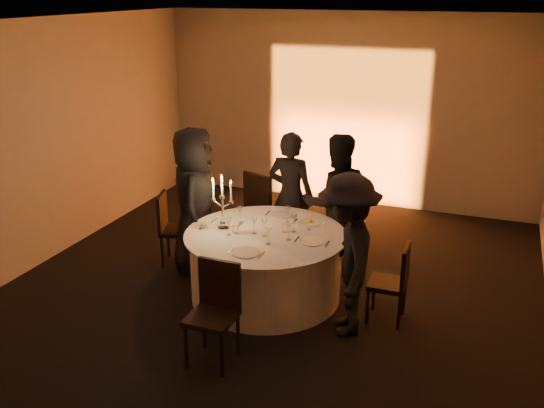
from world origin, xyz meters
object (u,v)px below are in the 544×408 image
(guest_left, at_px, (195,200))
(banquet_table, at_px, (266,265))
(chair_left, at_px, (171,225))
(chair_back_left, at_px, (264,205))
(chair_back_right, at_px, (344,223))
(guest_right, at_px, (348,255))
(chair_front, at_px, (215,306))
(guest_back_left, at_px, (291,196))
(chair_right, at_px, (395,279))
(guest_back_right, at_px, (336,203))
(candelabra, at_px, (223,210))
(coffee_cup, at_px, (204,226))

(guest_left, bearing_deg, banquet_table, -129.04)
(chair_left, xyz_separation_m, chair_back_left, (0.91, 0.85, 0.09))
(chair_back_left, relative_size, chair_back_right, 1.13)
(chair_left, xyz_separation_m, guest_right, (2.46, -0.78, 0.32))
(chair_back_right, relative_size, chair_front, 0.98)
(chair_front, relative_size, guest_right, 0.58)
(chair_left, xyz_separation_m, guest_back_left, (1.34, 0.69, 0.32))
(chair_back_left, bearing_deg, guest_left, 78.24)
(banquet_table, height_order, chair_right, chair_right)
(chair_back_left, relative_size, guest_back_right, 0.62)
(banquet_table, height_order, guest_right, guest_right)
(guest_right, bearing_deg, chair_back_right, 175.53)
(candelabra, bearing_deg, guest_back_left, 70.98)
(guest_right, bearing_deg, chair_front, -67.88)
(chair_left, distance_m, chair_back_left, 1.25)
(chair_front, height_order, guest_left, guest_left)
(chair_left, distance_m, chair_back_right, 2.17)
(coffee_cup, bearing_deg, guest_right, -8.39)
(guest_back_left, bearing_deg, chair_left, 32.12)
(chair_back_right, xyz_separation_m, guest_back_left, (-0.68, -0.08, 0.30))
(chair_back_right, height_order, coffee_cup, chair_back_right)
(chair_front, distance_m, guest_left, 2.01)
(guest_back_left, bearing_deg, candelabra, 75.78)
(chair_back_left, height_order, chair_right, chair_back_left)
(chair_left, xyz_separation_m, coffee_cup, (0.74, -0.53, 0.28))
(coffee_cup, xyz_separation_m, candelabra, (0.21, 0.07, 0.20))
(banquet_table, relative_size, chair_left, 1.95)
(chair_right, bearing_deg, guest_left, -99.80)
(coffee_cup, bearing_deg, guest_back_right, 41.78)
(guest_left, bearing_deg, guest_back_left, -72.80)
(chair_back_left, height_order, coffee_cup, chair_back_left)
(coffee_cup, bearing_deg, chair_right, 2.63)
(banquet_table, distance_m, coffee_cup, 0.82)
(chair_back_right, xyz_separation_m, candelabra, (-1.08, -1.24, 0.46))
(chair_back_left, relative_size, chair_right, 1.23)
(guest_left, xyz_separation_m, guest_right, (2.09, -0.75, -0.06))
(banquet_table, bearing_deg, chair_right, -0.73)
(chair_back_left, distance_m, coffee_cup, 1.40)
(chair_back_left, xyz_separation_m, guest_back_left, (0.43, -0.15, 0.23))
(chair_back_right, bearing_deg, coffee_cup, 21.61)
(banquet_table, relative_size, chair_back_right, 1.90)
(chair_left, xyz_separation_m, guest_back_right, (1.97, 0.57, 0.35))
(chair_right, bearing_deg, chair_left, -99.34)
(chair_back_left, bearing_deg, coffee_cup, 102.80)
(chair_back_left, distance_m, chair_back_right, 1.11)
(banquet_table, distance_m, guest_left, 1.25)
(guest_back_left, distance_m, candelabra, 1.24)
(guest_back_right, bearing_deg, guest_left, -7.72)
(guest_right, bearing_deg, guest_left, -129.72)
(guest_back_right, height_order, candelabra, guest_back_right)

